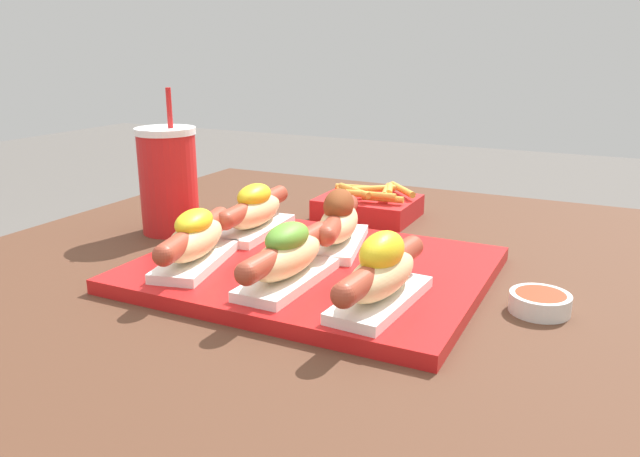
{
  "coord_description": "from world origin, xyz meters",
  "views": [
    {
      "loc": [
        0.33,
        -0.64,
        1.04
      ],
      "look_at": [
        -0.01,
        0.05,
        0.81
      ],
      "focal_mm": 35.0,
      "sensor_mm": 36.0,
      "label": 1
    }
  ],
  "objects_px": {
    "hot_dog_4": "(339,222)",
    "fries_basket": "(368,206)",
    "drink_cup": "(169,180)",
    "hot_dog_1": "(288,256)",
    "hot_dog_0": "(195,239)",
    "sauce_bowl": "(540,302)",
    "hot_dog_2": "(381,273)",
    "serving_tray": "(313,269)",
    "hot_dog_3": "(255,211)"
  },
  "relations": [
    {
      "from": "hot_dog_2",
      "to": "hot_dog_4",
      "type": "relative_size",
      "value": 1.02
    },
    {
      "from": "hot_dog_0",
      "to": "sauce_bowl",
      "type": "distance_m",
      "value": 0.41
    },
    {
      "from": "hot_dog_2",
      "to": "fries_basket",
      "type": "height_order",
      "value": "hot_dog_2"
    },
    {
      "from": "hot_dog_1",
      "to": "hot_dog_3",
      "type": "height_order",
      "value": "same"
    },
    {
      "from": "hot_dog_0",
      "to": "drink_cup",
      "type": "height_order",
      "value": "drink_cup"
    },
    {
      "from": "hot_dog_4",
      "to": "drink_cup",
      "type": "xyz_separation_m",
      "value": [
        -0.29,
        0.01,
        0.03
      ]
    },
    {
      "from": "serving_tray",
      "to": "hot_dog_0",
      "type": "distance_m",
      "value": 0.15
    },
    {
      "from": "hot_dog_1",
      "to": "hot_dog_3",
      "type": "xyz_separation_m",
      "value": [
        -0.14,
        0.16,
        0.0
      ]
    },
    {
      "from": "hot_dog_1",
      "to": "drink_cup",
      "type": "xyz_separation_m",
      "value": [
        -0.3,
        0.16,
        0.03
      ]
    },
    {
      "from": "serving_tray",
      "to": "hot_dog_4",
      "type": "distance_m",
      "value": 0.09
    },
    {
      "from": "hot_dog_1",
      "to": "hot_dog_4",
      "type": "xyz_separation_m",
      "value": [
        -0.0,
        0.15,
        0.0
      ]
    },
    {
      "from": "hot_dog_2",
      "to": "fries_basket",
      "type": "distance_m",
      "value": 0.42
    },
    {
      "from": "hot_dog_4",
      "to": "sauce_bowl",
      "type": "relative_size",
      "value": 2.88
    },
    {
      "from": "serving_tray",
      "to": "hot_dog_1",
      "type": "relative_size",
      "value": 2.17
    },
    {
      "from": "fries_basket",
      "to": "hot_dog_1",
      "type": "bearing_deg",
      "value": -82.36
    },
    {
      "from": "serving_tray",
      "to": "fries_basket",
      "type": "xyz_separation_m",
      "value": [
        -0.04,
        0.3,
        0.01
      ]
    },
    {
      "from": "hot_dog_0",
      "to": "sauce_bowl",
      "type": "xyz_separation_m",
      "value": [
        0.4,
        0.08,
        -0.04
      ]
    },
    {
      "from": "hot_dog_4",
      "to": "fries_basket",
      "type": "height_order",
      "value": "hot_dog_4"
    },
    {
      "from": "hot_dog_0",
      "to": "hot_dog_2",
      "type": "bearing_deg",
      "value": -3.33
    },
    {
      "from": "hot_dog_0",
      "to": "fries_basket",
      "type": "xyz_separation_m",
      "value": [
        0.09,
        0.37,
        -0.03
      ]
    },
    {
      "from": "serving_tray",
      "to": "hot_dog_2",
      "type": "height_order",
      "value": "hot_dog_2"
    },
    {
      "from": "hot_dog_0",
      "to": "fries_basket",
      "type": "relative_size",
      "value": 1.19
    },
    {
      "from": "hot_dog_4",
      "to": "drink_cup",
      "type": "bearing_deg",
      "value": 178.84
    },
    {
      "from": "hot_dog_2",
      "to": "hot_dog_1",
      "type": "bearing_deg",
      "value": 175.78
    },
    {
      "from": "hot_dog_0",
      "to": "drink_cup",
      "type": "xyz_separation_m",
      "value": [
        -0.16,
        0.15,
        0.03
      ]
    },
    {
      "from": "serving_tray",
      "to": "sauce_bowl",
      "type": "bearing_deg",
      "value": 2.02
    },
    {
      "from": "hot_dog_0",
      "to": "hot_dog_4",
      "type": "xyz_separation_m",
      "value": [
        0.13,
        0.15,
        0.0
      ]
    },
    {
      "from": "drink_cup",
      "to": "fries_basket",
      "type": "relative_size",
      "value": 1.39
    },
    {
      "from": "hot_dog_2",
      "to": "hot_dog_4",
      "type": "height_order",
      "value": "same"
    },
    {
      "from": "serving_tray",
      "to": "hot_dog_4",
      "type": "bearing_deg",
      "value": 88.07
    },
    {
      "from": "hot_dog_2",
      "to": "drink_cup",
      "type": "bearing_deg",
      "value": 158.25
    },
    {
      "from": "hot_dog_0",
      "to": "serving_tray",
      "type": "bearing_deg",
      "value": 29.71
    },
    {
      "from": "serving_tray",
      "to": "hot_dog_4",
      "type": "xyz_separation_m",
      "value": [
        0.0,
        0.07,
        0.04
      ]
    },
    {
      "from": "hot_dog_0",
      "to": "hot_dog_1",
      "type": "relative_size",
      "value": 0.98
    },
    {
      "from": "serving_tray",
      "to": "fries_basket",
      "type": "relative_size",
      "value": 2.64
    },
    {
      "from": "hot_dog_2",
      "to": "hot_dog_3",
      "type": "bearing_deg",
      "value": 147.46
    },
    {
      "from": "hot_dog_4",
      "to": "hot_dog_1",
      "type": "bearing_deg",
      "value": -88.17
    },
    {
      "from": "hot_dog_1",
      "to": "hot_dog_4",
      "type": "height_order",
      "value": "hot_dog_4"
    },
    {
      "from": "serving_tray",
      "to": "hot_dog_3",
      "type": "bearing_deg",
      "value": 149.86
    },
    {
      "from": "hot_dog_3",
      "to": "sauce_bowl",
      "type": "height_order",
      "value": "hot_dog_3"
    },
    {
      "from": "hot_dog_0",
      "to": "drink_cup",
      "type": "bearing_deg",
      "value": 137.17
    },
    {
      "from": "serving_tray",
      "to": "fries_basket",
      "type": "bearing_deg",
      "value": 98.27
    },
    {
      "from": "hot_dog_1",
      "to": "fries_basket",
      "type": "distance_m",
      "value": 0.38
    },
    {
      "from": "hot_dog_0",
      "to": "sauce_bowl",
      "type": "bearing_deg",
      "value": 11.57
    },
    {
      "from": "hot_dog_1",
      "to": "hot_dog_4",
      "type": "relative_size",
      "value": 1.03
    },
    {
      "from": "hot_dog_3",
      "to": "sauce_bowl",
      "type": "distance_m",
      "value": 0.42
    },
    {
      "from": "hot_dog_1",
      "to": "sauce_bowl",
      "type": "height_order",
      "value": "hot_dog_1"
    },
    {
      "from": "fries_basket",
      "to": "drink_cup",
      "type": "bearing_deg",
      "value": -138.97
    },
    {
      "from": "hot_dog_1",
      "to": "sauce_bowl",
      "type": "distance_m",
      "value": 0.29
    },
    {
      "from": "sauce_bowl",
      "to": "hot_dog_3",
      "type": "bearing_deg",
      "value": 170.51
    }
  ]
}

